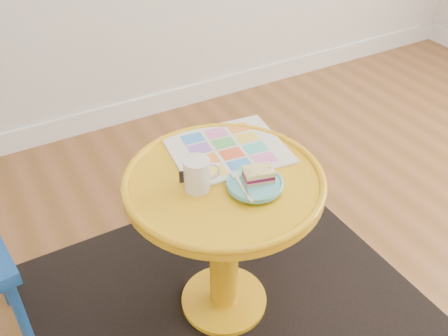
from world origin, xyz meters
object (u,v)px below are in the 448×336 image
mug (198,174)px  plate (255,184)px  newspaper (228,149)px  side_table (224,219)px

mug → plate: mug is taller
newspaper → mug: mug is taller
plate → mug: bearing=149.1°
plate → side_table: bearing=122.4°
newspaper → plate: (-0.03, -0.21, 0.01)m
side_table → newspaper: (0.08, 0.12, 0.16)m
newspaper → mug: (-0.17, -0.13, 0.05)m
side_table → plate: bearing=-57.6°
side_table → plate: 0.20m
newspaper → plate: plate is taller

